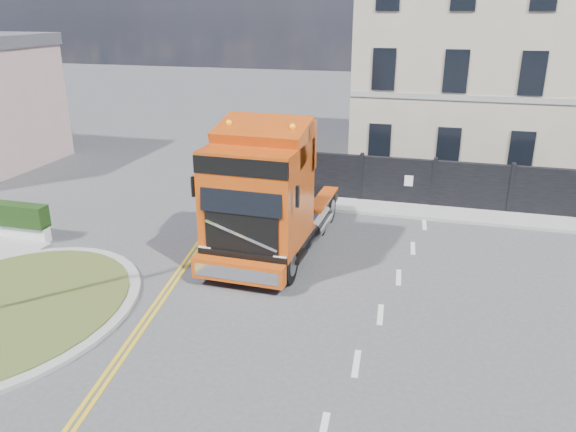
% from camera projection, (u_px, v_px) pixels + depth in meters
% --- Properties ---
extents(ground, '(120.00, 120.00, 0.00)m').
position_uv_depth(ground, '(280.00, 294.00, 16.36)').
color(ground, '#424244').
rests_on(ground, ground).
extents(traffic_island, '(6.80, 6.80, 0.17)m').
position_uv_depth(traffic_island, '(5.00, 310.00, 15.36)').
color(traffic_island, '#979791').
rests_on(traffic_island, ground).
extents(hoarding_fence, '(18.80, 0.25, 2.00)m').
position_uv_depth(hoarding_fence, '(499.00, 189.00, 22.53)').
color(hoarding_fence, black).
rests_on(hoarding_fence, ground).
extents(georgian_building, '(12.30, 10.30, 12.80)m').
position_uv_depth(georgian_building, '(488.00, 52.00, 27.77)').
color(georgian_building, '#C6B29D').
rests_on(georgian_building, ground).
extents(pavement_far, '(20.00, 1.60, 0.12)m').
position_uv_depth(pavement_far, '(482.00, 217.00, 22.18)').
color(pavement_far, '#979791').
rests_on(pavement_far, ground).
extents(truck, '(3.03, 7.62, 4.52)m').
position_uv_depth(truck, '(266.00, 199.00, 18.14)').
color(truck, black).
rests_on(truck, ground).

